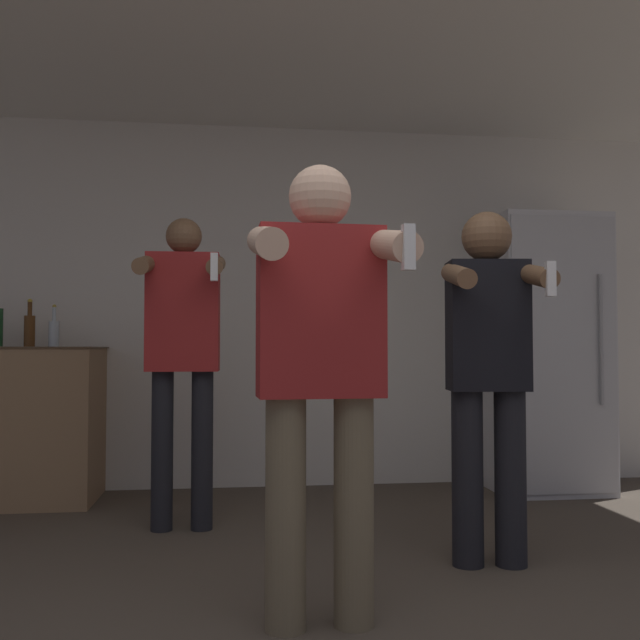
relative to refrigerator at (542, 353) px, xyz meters
name	(u,v)px	position (x,y,z in m)	size (l,w,h in m)	color
wall_back	(276,305)	(-1.81, 0.38, 0.34)	(7.00, 0.06, 2.55)	silver
ceiling_slab	(300,21)	(-1.81, -1.27, 1.64)	(7.00, 3.76, 0.05)	silver
refrigerator	(542,353)	(0.00, 0.00, 0.00)	(0.74, 0.73, 1.87)	silver
bottle_amber_bourbon	(30,329)	(-3.42, 0.09, 0.16)	(0.07, 0.07, 0.31)	#563314
bottle_tall_gin	(54,332)	(-3.27, 0.09, 0.14)	(0.07, 0.07, 0.27)	silver
person_woman_foreground	(321,356)	(-1.83, -2.23, 0.01)	(0.53, 0.52, 1.61)	#75664C
person_man_side	(489,363)	(-1.00, -1.62, -0.03)	(0.46, 0.54, 1.59)	black
person_spectator_back	(183,340)	(-2.40, -0.80, 0.08)	(0.46, 0.44, 1.67)	black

